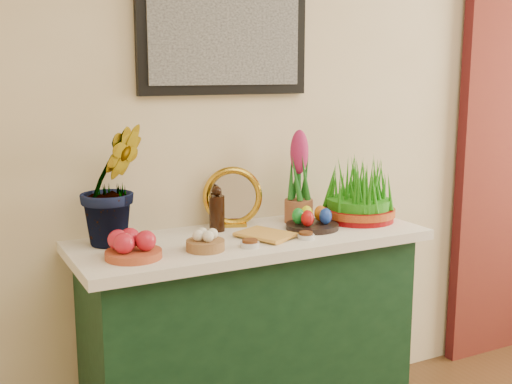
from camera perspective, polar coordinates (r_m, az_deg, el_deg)
sideboard at (r=2.69m, az=-0.50°, el=-13.45°), size 1.30×0.45×0.85m
tablecloth at (r=2.54m, az=-0.52°, el=-4.25°), size 1.40×0.55×0.04m
hyacinth_green at (r=2.40m, az=-12.65°, el=2.35°), size 0.33×0.29×0.60m
apple_bowl at (r=2.25m, az=-10.85°, el=-4.78°), size 0.21×0.21×0.10m
garlic_basket at (r=2.32m, az=-4.52°, el=-4.41°), size 0.19×0.19×0.08m
vinegar_cruet at (r=2.58m, az=-3.49°, el=-1.72°), size 0.06×0.06×0.18m
mirror at (r=2.66m, az=-2.08°, el=-0.49°), size 0.25×0.14×0.25m
book at (r=2.43m, az=-0.24°, el=-4.13°), size 0.21×0.25×0.03m
spice_dish_left at (r=2.36m, az=-0.55°, el=-4.61°), size 0.07×0.07×0.03m
spice_dish_right at (r=2.48m, az=4.46°, el=-3.89°), size 0.07×0.07×0.03m
egg_plate at (r=2.63m, az=4.99°, el=-2.60°), size 0.28×0.28×0.09m
hyacinth_pink at (r=2.71m, az=3.84°, el=0.96°), size 0.12×0.12×0.40m
wheatgrass_sabzeh at (r=2.79m, az=9.13°, el=-0.24°), size 0.31×0.31×0.26m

